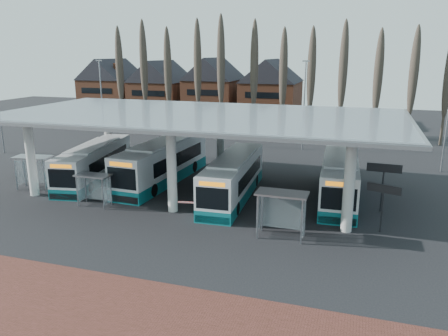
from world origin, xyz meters
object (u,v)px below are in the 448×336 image
(bus_0, at_px, (95,163))
(bus_2, at_px, (233,178))
(shelter_0, at_px, (34,165))
(shelter_1, at_px, (95,183))
(shelter_2, at_px, (282,204))
(bus_3, at_px, (340,178))
(bus_1, at_px, (163,162))

(bus_0, bearing_deg, bus_2, -13.57)
(shelter_0, xyz_separation_m, shelter_1, (7.18, -2.14, -0.28))
(shelter_1, distance_m, shelter_2, 14.28)
(bus_3, height_order, shelter_1, bus_3)
(shelter_2, bearing_deg, shelter_0, 170.52)
(bus_0, height_order, shelter_0, bus_0)
(shelter_0, distance_m, shelter_1, 7.49)
(shelter_2, bearing_deg, shelter_1, 174.17)
(bus_0, bearing_deg, shelter_0, -142.01)
(shelter_0, bearing_deg, bus_1, 20.52)
(bus_3, bearing_deg, shelter_2, -110.88)
(bus_1, distance_m, shelter_0, 10.63)
(shelter_0, bearing_deg, bus_2, 0.99)
(bus_0, xyz_separation_m, shelter_2, (18.04, -7.30, 0.58))
(shelter_0, bearing_deg, bus_3, 3.45)
(bus_2, relative_size, shelter_2, 3.84)
(bus_1, bearing_deg, bus_0, -163.29)
(bus_3, bearing_deg, bus_0, -178.39)
(bus_2, xyz_separation_m, bus_3, (7.89, 2.41, 0.03))
(bus_0, relative_size, bus_3, 0.98)
(bus_3, distance_m, shelter_1, 18.63)
(bus_1, xyz_separation_m, shelter_0, (-9.28, -5.17, 0.31))
(bus_2, height_order, shelter_2, bus_2)
(bus_3, relative_size, shelter_0, 3.84)
(bus_0, distance_m, bus_3, 21.03)
(bus_1, relative_size, shelter_0, 4.13)
(bus_1, relative_size, bus_2, 1.09)
(shelter_0, height_order, shelter_2, shelter_2)
(bus_2, bearing_deg, bus_0, 173.20)
(bus_0, xyz_separation_m, shelter_0, (-3.33, -3.66, 0.49))
(bus_0, relative_size, shelter_2, 3.81)
(shelter_1, bearing_deg, shelter_2, -5.45)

